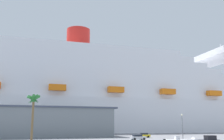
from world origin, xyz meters
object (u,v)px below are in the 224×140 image
Objects in this scene: cruise_ship at (126,100)px; parked_car_yellow_taxi at (144,135)px; palm_tree at (33,104)px; parked_car_silver_sedan at (138,137)px; street_lamp at (182,123)px.

parked_car_yellow_taxi is at bearing -99.18° from cruise_ship.
cruise_ship is 94.91m from palm_tree.
parked_car_silver_sedan is 14.44m from parked_car_yellow_taxi.
street_lamp is at bearing 8.76° from palm_tree.
street_lamp is 13.57m from parked_car_silver_sedan.
palm_tree reaches higher than parked_car_silver_sedan.
parked_car_yellow_taxi is (-9.61, -59.45, -17.57)m from cruise_ship.
street_lamp is 18.67m from parked_car_yellow_taxi.
parked_car_yellow_taxi is (6.13, 13.08, 0.00)m from parked_car_silver_sedan.
parked_car_silver_sedan is (-12.28, 4.08, -4.09)m from street_lamp.
palm_tree is 1.55× the size of street_lamp.
cruise_ship reaches higher than street_lamp.
parked_car_yellow_taxi is at bearing 109.70° from street_lamp.
parked_car_yellow_taxi is (-6.14, 17.15, -4.09)m from street_lamp.
cruise_ship is 62.74m from parked_car_yellow_taxi.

